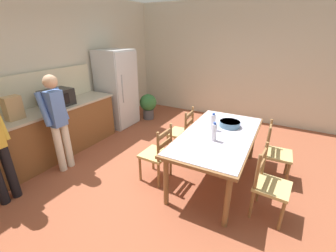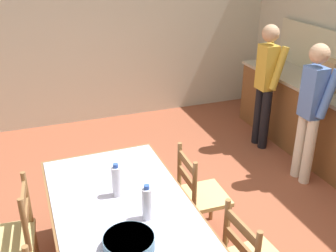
% 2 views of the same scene
% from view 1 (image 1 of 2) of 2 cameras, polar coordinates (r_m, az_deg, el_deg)
% --- Properties ---
extents(ground_plane, '(8.32, 8.32, 0.00)m').
position_cam_1_polar(ground_plane, '(3.74, 0.66, -12.60)').
color(ground_plane, brown).
extents(wall_back, '(6.52, 0.12, 2.90)m').
position_cam_1_polar(wall_back, '(4.95, -28.18, 11.91)').
color(wall_back, beige).
rests_on(wall_back, ground).
extents(wall_right, '(0.12, 5.20, 2.90)m').
position_cam_1_polar(wall_right, '(6.16, 15.82, 15.38)').
color(wall_right, beige).
rests_on(wall_right, ground).
extents(kitchen_counter, '(3.36, 0.66, 0.92)m').
position_cam_1_polar(kitchen_counter, '(4.46, -31.12, -3.17)').
color(kitchen_counter, brown).
rests_on(kitchen_counter, ground).
extents(counter_splashback, '(3.32, 0.03, 0.60)m').
position_cam_1_polar(counter_splashback, '(4.50, -35.13, 6.50)').
color(counter_splashback, beige).
rests_on(counter_splashback, kitchen_counter).
extents(refrigerator, '(0.77, 0.73, 1.80)m').
position_cam_1_polar(refrigerator, '(5.57, -12.79, 9.16)').
color(refrigerator, silver).
rests_on(refrigerator, ground).
extents(microwave, '(0.50, 0.39, 0.30)m').
position_cam_1_polar(microwave, '(4.53, -26.32, 6.44)').
color(microwave, black).
rests_on(microwave, kitchen_counter).
extents(paper_bag, '(0.24, 0.16, 0.36)m').
position_cam_1_polar(paper_bag, '(4.15, -34.71, 3.77)').
color(paper_bag, tan).
rests_on(paper_bag, kitchen_counter).
extents(dining_table, '(1.99, 1.03, 0.78)m').
position_cam_1_polar(dining_table, '(3.43, 12.60, -3.06)').
color(dining_table, brown).
rests_on(dining_table, ground).
extents(bottle_near_centre, '(0.07, 0.07, 0.27)m').
position_cam_1_polar(bottle_near_centre, '(3.13, 11.63, -1.53)').
color(bottle_near_centre, silver).
rests_on(bottle_near_centre, dining_table).
extents(bottle_off_centre, '(0.07, 0.07, 0.27)m').
position_cam_1_polar(bottle_off_centre, '(3.47, 11.36, 0.96)').
color(bottle_off_centre, silver).
rests_on(bottle_off_centre, dining_table).
extents(serving_bowl, '(0.32, 0.32, 0.09)m').
position_cam_1_polar(serving_bowl, '(3.68, 15.42, 0.59)').
color(serving_bowl, slate).
rests_on(serving_bowl, dining_table).
extents(chair_side_far_left, '(0.43, 0.41, 0.91)m').
position_cam_1_polar(chair_side_far_left, '(3.46, -2.71, -7.11)').
color(chair_side_far_left, olive).
rests_on(chair_side_far_left, ground).
extents(chair_side_near_right, '(0.44, 0.42, 0.91)m').
position_cam_1_polar(chair_side_near_right, '(3.86, 25.58, -6.19)').
color(chair_side_near_right, olive).
rests_on(chair_side_near_right, ground).
extents(chair_side_far_right, '(0.45, 0.43, 0.91)m').
position_cam_1_polar(chair_side_far_right, '(4.16, 3.56, -1.68)').
color(chair_side_far_right, olive).
rests_on(chair_side_far_right, ground).
extents(chair_side_near_left, '(0.45, 0.43, 0.91)m').
position_cam_1_polar(chair_side_near_left, '(3.10, 24.31, -13.44)').
color(chair_side_near_left, olive).
rests_on(chair_side_near_left, ground).
extents(person_at_counter, '(0.40, 0.28, 1.59)m').
position_cam_1_polar(person_at_counter, '(3.94, -26.28, 1.58)').
color(person_at_counter, silver).
rests_on(person_at_counter, ground).
extents(potted_plant, '(0.44, 0.44, 0.67)m').
position_cam_1_polar(potted_plant, '(5.96, -5.05, 5.40)').
color(potted_plant, '#4C4C51').
rests_on(potted_plant, ground).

